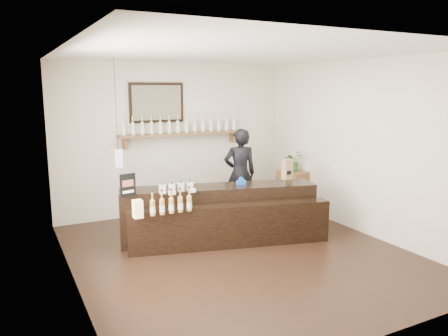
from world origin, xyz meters
The scene contains 10 objects.
ground centered at (0.00, 0.00, 0.00)m, with size 5.00×5.00×0.00m, color black.
room_shell centered at (0.00, 0.00, 1.70)m, with size 5.00×5.00×5.00m.
back_wall_decor centered at (-0.14, 2.37, 1.75)m, with size 2.66×0.96×1.69m.
counter centered at (0.02, 0.59, 0.40)m, with size 3.07×1.55×0.99m.
promo_sign centered at (-1.40, 0.69, 1.01)m, with size 0.23×0.07×0.32m.
paper_bag centered at (1.26, 0.64, 1.01)m, with size 0.16×0.13×0.34m.
tape_dispenser centered at (0.39, 0.63, 0.89)m, with size 0.15×0.07×0.12m.
side_cabinet centered at (2.00, 1.49, 0.39)m, with size 0.50×0.61×0.77m.
potted_plant centered at (2.00, 1.49, 0.97)m, with size 0.36×0.31×0.40m, color #245C26.
shopkeeper centered at (0.88, 1.55, 0.92)m, with size 0.67×0.44×1.85m, color black.
Camera 1 is at (-2.92, -5.20, 2.34)m, focal length 35.00 mm.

